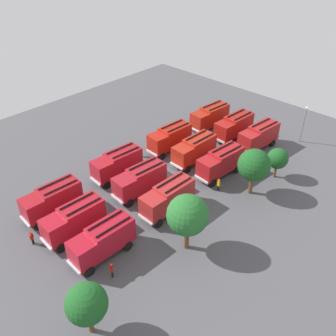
# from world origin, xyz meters

# --- Properties ---
(ground_plane) EXTENTS (66.70, 66.70, 0.00)m
(ground_plane) POSITION_xyz_m (0.00, 0.00, 0.00)
(ground_plane) COLOR #4C4C51
(fire_truck_0) EXTENTS (7.39, 3.26, 3.88)m
(fire_truck_0) POSITION_xyz_m (-15.12, -4.67, 2.15)
(fire_truck_0) COLOR #A21E0F
(fire_truck_0) RESTS_ON ground
(fire_truck_1) EXTENTS (7.35, 3.16, 3.88)m
(fire_truck_1) POSITION_xyz_m (-5.28, -4.62, 2.15)
(fire_truck_1) COLOR #AB1A0F
(fire_truck_1) RESTS_ON ground
(fire_truck_2) EXTENTS (7.37, 3.20, 3.88)m
(fire_truck_2) POSITION_xyz_m (4.73, -4.96, 2.15)
(fire_truck_2) COLOR #A2151E
(fire_truck_2) RESTS_ON ground
(fire_truck_3) EXTENTS (7.32, 3.08, 3.88)m
(fire_truck_3) POSITION_xyz_m (14.97, -4.63, 2.15)
(fire_truck_3) COLOR maroon
(fire_truck_3) RESTS_ON ground
(fire_truck_4) EXTENTS (7.34, 3.12, 3.88)m
(fire_truck_4) POSITION_xyz_m (-15.07, 0.23, 2.15)
(fire_truck_4) COLOR #A01712
(fire_truck_4) RESTS_ON ground
(fire_truck_5) EXTENTS (7.29, 2.98, 3.88)m
(fire_truck_5) POSITION_xyz_m (-5.26, 0.21, 2.15)
(fire_truck_5) COLOR #AC2113
(fire_truck_5) RESTS_ON ground
(fire_truck_6) EXTENTS (7.38, 3.26, 3.88)m
(fire_truck_6) POSITION_xyz_m (5.16, -0.01, 2.15)
(fire_truck_6) COLOR maroon
(fire_truck_6) RESTS_ON ground
(fire_truck_7) EXTENTS (7.30, 3.01, 3.88)m
(fire_truck_7) POSITION_xyz_m (15.18, 0.13, 2.15)
(fire_truck_7) COLOR #A91521
(fire_truck_7) RESTS_ON ground
(fire_truck_8) EXTENTS (7.41, 3.34, 3.88)m
(fire_truck_8) POSITION_xyz_m (-14.98, 4.83, 2.15)
(fire_truck_8) COLOR #A4191B
(fire_truck_8) RESTS_ON ground
(fire_truck_9) EXTENTS (7.39, 3.27, 3.88)m
(fire_truck_9) POSITION_xyz_m (-5.18, 4.91, 2.15)
(fire_truck_9) COLOR #A6161B
(fire_truck_9) RESTS_ON ground
(fire_truck_10) EXTENTS (7.27, 2.93, 3.88)m
(fire_truck_10) POSITION_xyz_m (5.30, 4.97, 2.15)
(fire_truck_10) COLOR #AC2322
(fire_truck_10) RESTS_ON ground
(fire_truck_11) EXTENTS (7.30, 3.00, 3.88)m
(fire_truck_11) POSITION_xyz_m (14.98, 4.89, 2.15)
(fire_truck_11) COLOR #AC1322
(fire_truck_11) RESTS_ON ground
(firefighter_0) EXTENTS (0.34, 0.47, 1.79)m
(firefighter_0) POSITION_xyz_m (-2.16, 6.97, 1.01)
(firefighter_0) COLOR black
(firefighter_0) RESTS_ON ground
(firefighter_1) EXTENTS (0.47, 0.47, 1.61)m
(firefighter_1) POSITION_xyz_m (19.34, -2.04, 0.89)
(firefighter_1) COLOR black
(firefighter_1) RESTS_ON ground
(firefighter_2) EXTENTS (0.46, 0.47, 1.79)m
(firefighter_2) POSITION_xyz_m (16.22, 7.74, 1.01)
(firefighter_2) COLOR black
(firefighter_2) RESTS_ON ground
(firefighter_3) EXTENTS (0.42, 0.48, 1.63)m
(firefighter_3) POSITION_xyz_m (-7.15, -8.19, 0.90)
(firefighter_3) COLOR black
(firefighter_3) RESTS_ON ground
(firefighter_4) EXTENTS (0.48, 0.37, 1.75)m
(firefighter_4) POSITION_xyz_m (-0.73, -6.76, 0.99)
(firefighter_4) COLOR black
(firefighter_4) RESTS_ON ground
(tree_0) EXTENTS (2.84, 2.84, 4.40)m
(tree_0) POSITION_xyz_m (-10.05, 10.69, 2.96)
(tree_0) COLOR brown
(tree_0) RESTS_ON ground
(tree_1) EXTENTS (4.11, 4.11, 6.37)m
(tree_1) POSITION_xyz_m (-4.69, 10.22, 4.29)
(tree_1) COLOR brown
(tree_1) RESTS_ON ground
(tree_2) EXTENTS (4.39, 4.39, 6.81)m
(tree_2) POSITION_xyz_m (8.17, 10.47, 4.58)
(tree_2) COLOR brown
(tree_2) RESTS_ON ground
(tree_3) EXTENTS (3.57, 3.57, 5.53)m
(tree_3) POSITION_xyz_m (21.16, 10.94, 3.72)
(tree_3) COLOR brown
(tree_3) RESTS_ON ground
(traffic_cone_0) EXTENTS (0.46, 0.46, 0.66)m
(traffic_cone_0) POSITION_xyz_m (-14.67, -2.80, 0.33)
(traffic_cone_0) COLOR #F2600C
(traffic_cone_0) RESTS_ON ground
(lamppost) EXTENTS (0.36, 0.36, 6.04)m
(lamppost) POSITION_xyz_m (-21.37, 8.68, 3.57)
(lamppost) COLOR slate
(lamppost) RESTS_ON ground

